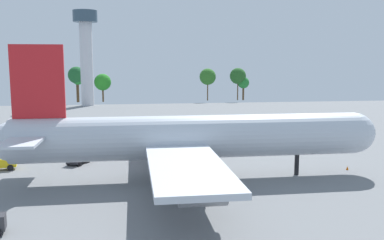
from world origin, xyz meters
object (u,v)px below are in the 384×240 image
at_px(cargo_airplane, 191,138).
at_px(safety_cone_nose, 347,168).
at_px(catering_truck, 79,158).
at_px(maintenance_van, 0,163).
at_px(control_tower, 86,49).

distance_m(cargo_airplane, safety_cone_nose, 27.08).
height_order(cargo_airplane, catering_truck, cargo_airplane).
bearing_deg(cargo_airplane, maintenance_van, 162.64).
height_order(cargo_airplane, maintenance_van, cargo_airplane).
distance_m(cargo_airplane, maintenance_van, 32.48).
bearing_deg(catering_truck, maintenance_van, -167.68).
bearing_deg(catering_truck, safety_cone_nose, -13.48).
distance_m(catering_truck, maintenance_van, 12.67).
bearing_deg(control_tower, maintenance_van, -92.07).
relative_size(cargo_airplane, catering_truck, 11.76).
bearing_deg(catering_truck, cargo_airplane, -33.94).
xyz_separation_m(cargo_airplane, safety_cone_nose, (26.35, 1.59, -6.08)).
bearing_deg(maintenance_van, control_tower, 87.93).
height_order(catering_truck, safety_cone_nose, catering_truck).
bearing_deg(cargo_airplane, control_tower, 103.31).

